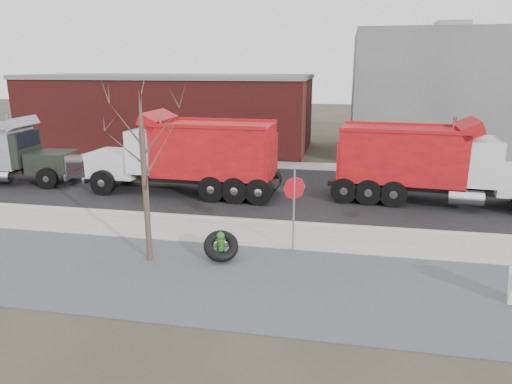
% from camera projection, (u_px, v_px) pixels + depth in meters
% --- Properties ---
extents(ground, '(120.00, 120.00, 0.00)m').
position_uv_depth(ground, '(266.00, 237.00, 16.04)').
color(ground, '#383328').
rests_on(ground, ground).
extents(gravel_verge, '(60.00, 5.00, 0.03)m').
position_uv_depth(gravel_verge, '(245.00, 281.00, 12.73)').
color(gravel_verge, slate).
rests_on(gravel_verge, ground).
extents(sidewalk, '(60.00, 2.50, 0.06)m').
position_uv_depth(sidewalk, '(267.00, 234.00, 16.27)').
color(sidewalk, '#9E9B93').
rests_on(sidewalk, ground).
extents(curb, '(60.00, 0.15, 0.11)m').
position_uv_depth(curb, '(272.00, 222.00, 17.50)').
color(curb, '#9E9B93').
rests_on(curb, ground).
extents(road, '(60.00, 9.40, 0.02)m').
position_uv_depth(road, '(288.00, 191.00, 22.00)').
color(road, black).
rests_on(road, ground).
extents(far_sidewalk, '(60.00, 2.00, 0.06)m').
position_uv_depth(far_sidewalk, '(299.00, 166.00, 27.39)').
color(far_sidewalk, '#9E9B93').
rests_on(far_sidewalk, ground).
extents(building_grey, '(12.00, 10.00, 8.00)m').
position_uv_depth(building_grey, '(445.00, 94.00, 30.38)').
color(building_grey, slate).
rests_on(building_grey, ground).
extents(building_brick, '(20.20, 8.20, 5.30)m').
position_uv_depth(building_brick, '(170.00, 111.00, 33.25)').
color(building_brick, maroon).
rests_on(building_brick, ground).
extents(bare_tree, '(3.20, 3.20, 5.20)m').
position_uv_depth(bare_tree, '(143.00, 156.00, 13.29)').
color(bare_tree, '#382D23').
rests_on(bare_tree, ground).
extents(fire_hydrant, '(0.51, 0.50, 0.89)m').
position_uv_depth(fire_hydrant, '(221.00, 247.00, 14.15)').
color(fire_hydrant, '#2B6426').
rests_on(fire_hydrant, ground).
extents(truck_tire, '(1.37, 1.34, 0.92)m').
position_uv_depth(truck_tire, '(221.00, 246.00, 14.02)').
color(truck_tire, black).
rests_on(truck_tire, ground).
extents(stop_sign, '(0.65, 0.40, 2.72)m').
position_uv_depth(stop_sign, '(294.00, 197.00, 14.31)').
color(stop_sign, gray).
rests_on(stop_sign, ground).
extents(dump_truck_red_a, '(9.23, 3.21, 3.68)m').
position_uv_depth(dump_truck_red_a, '(429.00, 161.00, 19.66)').
color(dump_truck_red_a, black).
rests_on(dump_truck_red_a, ground).
extents(dump_truck_red_b, '(9.05, 2.84, 3.78)m').
position_uv_depth(dump_truck_red_b, '(190.00, 154.00, 21.05)').
color(dump_truck_red_b, black).
rests_on(dump_truck_red_b, ground).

